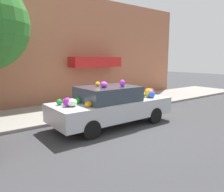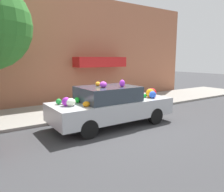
{
  "view_description": "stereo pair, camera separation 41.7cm",
  "coord_description": "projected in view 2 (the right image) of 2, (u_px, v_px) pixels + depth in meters",
  "views": [
    {
      "loc": [
        -4.57,
        -6.12,
        2.32
      ],
      "look_at": [
        0.0,
        -0.04,
        1.04
      ],
      "focal_mm": 35.0,
      "sensor_mm": 36.0,
      "label": 1
    },
    {
      "loc": [
        -4.23,
        -6.36,
        2.32
      ],
      "look_at": [
        0.0,
        -0.04,
        1.04
      ],
      "focal_mm": 35.0,
      "sensor_mm": 36.0,
      "label": 2
    }
  ],
  "objects": [
    {
      "name": "building_facade",
      "position": [
        61.0,
        49.0,
        11.53
      ],
      "size": [
        18.0,
        1.2,
        5.74
      ],
      "color": "#B26B4C",
      "rests_on": "ground"
    },
    {
      "name": "ground_plane",
      "position": [
        111.0,
        124.0,
        7.92
      ],
      "size": [
        60.0,
        60.0,
        0.0
      ],
      "primitive_type": "plane",
      "color": "#38383A"
    },
    {
      "name": "fire_hydrant",
      "position": [
        112.0,
        102.0,
        9.67
      ],
      "size": [
        0.2,
        0.2,
        0.7
      ],
      "color": "#B2B2B7",
      "rests_on": "sidewalk_curb"
    },
    {
      "name": "sidewalk_curb",
      "position": [
        79.0,
        109.0,
        10.12
      ],
      "size": [
        24.0,
        3.2,
        0.1
      ],
      "color": "gray",
      "rests_on": "ground"
    },
    {
      "name": "art_car",
      "position": [
        111.0,
        105.0,
        7.75
      ],
      "size": [
        4.39,
        1.79,
        1.64
      ],
      "rotation": [
        0.0,
        0.0,
        -0.0
      ],
      "color": "#B7BABF",
      "rests_on": "ground"
    }
  ]
}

